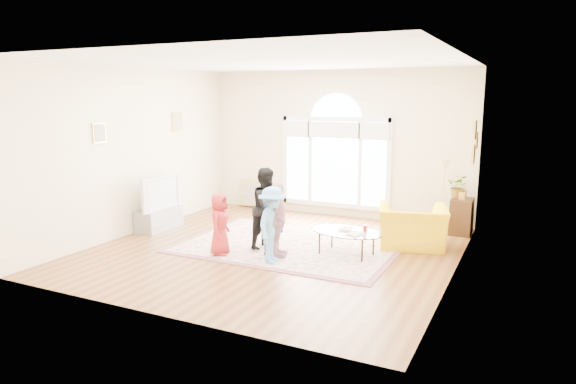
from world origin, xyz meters
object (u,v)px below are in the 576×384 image
at_px(tv_console, 159,219).
at_px(coffee_table, 347,232).
at_px(area_rug, 291,245).
at_px(television, 158,192).
at_px(armchair, 412,227).

distance_m(tv_console, coffee_table, 3.99).
xyz_separation_m(area_rug, television, (-2.88, -0.12, 0.75)).
bearing_deg(television, coffee_table, -0.31).
height_order(television, armchair, television).
bearing_deg(coffee_table, tv_console, -173.23).
bearing_deg(area_rug, armchair, 22.18).
xyz_separation_m(area_rug, coffee_table, (1.10, -0.14, 0.39)).
distance_m(area_rug, coffee_table, 1.17).
relative_size(tv_console, coffee_table, 0.76).
distance_m(tv_console, armchair, 4.96).
xyz_separation_m(tv_console, coffee_table, (3.99, -0.02, 0.19)).
xyz_separation_m(area_rug, tv_console, (-2.89, -0.12, 0.20)).
bearing_deg(tv_console, area_rug, 2.37).
distance_m(area_rug, television, 2.98).
xyz_separation_m(television, coffee_table, (3.98, -0.02, -0.35)).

